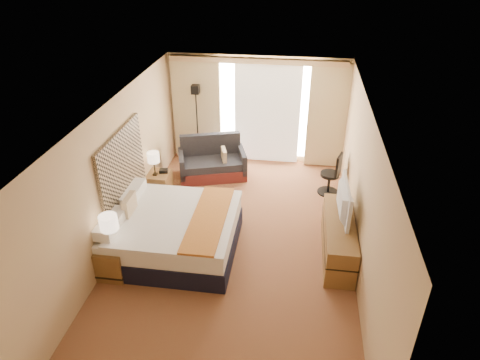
# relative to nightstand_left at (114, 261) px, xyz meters

# --- Properties ---
(floor) EXTENTS (4.20, 7.00, 0.02)m
(floor) POSITION_rel_nightstand_left_xyz_m (1.87, 1.05, -0.28)
(floor) COLOR maroon
(floor) RESTS_ON ground
(ceiling) EXTENTS (4.20, 7.00, 0.02)m
(ceiling) POSITION_rel_nightstand_left_xyz_m (1.87, 1.05, 2.33)
(ceiling) COLOR silver
(ceiling) RESTS_ON wall_back
(wall_back) EXTENTS (4.20, 0.02, 2.60)m
(wall_back) POSITION_rel_nightstand_left_xyz_m (1.87, 4.55, 1.02)
(wall_back) COLOR tan
(wall_back) RESTS_ON ground
(wall_left) EXTENTS (0.02, 7.00, 2.60)m
(wall_left) POSITION_rel_nightstand_left_xyz_m (-0.23, 1.05, 1.02)
(wall_left) COLOR tan
(wall_left) RESTS_ON ground
(wall_right) EXTENTS (0.02, 7.00, 2.60)m
(wall_right) POSITION_rel_nightstand_left_xyz_m (3.97, 1.05, 1.02)
(wall_right) COLOR tan
(wall_right) RESTS_ON ground
(headboard) EXTENTS (0.06, 1.85, 1.50)m
(headboard) POSITION_rel_nightstand_left_xyz_m (-0.19, 1.25, 1.01)
(headboard) COLOR black
(headboard) RESTS_ON wall_left
(nightstand_left) EXTENTS (0.45, 0.52, 0.55)m
(nightstand_left) POSITION_rel_nightstand_left_xyz_m (0.00, 0.00, 0.00)
(nightstand_left) COLOR brown
(nightstand_left) RESTS_ON floor
(nightstand_right) EXTENTS (0.45, 0.52, 0.55)m
(nightstand_right) POSITION_rel_nightstand_left_xyz_m (0.00, 2.50, 0.00)
(nightstand_right) COLOR brown
(nightstand_right) RESTS_ON floor
(media_dresser) EXTENTS (0.50, 1.80, 0.70)m
(media_dresser) POSITION_rel_nightstand_left_xyz_m (3.70, 1.05, 0.07)
(media_dresser) COLOR brown
(media_dresser) RESTS_ON floor
(window) EXTENTS (2.30, 0.02, 2.30)m
(window) POSITION_rel_nightstand_left_xyz_m (2.12, 4.52, 1.04)
(window) COLOR white
(window) RESTS_ON wall_back
(curtains) EXTENTS (4.12, 0.19, 2.56)m
(curtains) POSITION_rel_nightstand_left_xyz_m (1.87, 4.44, 1.13)
(curtains) COLOR beige
(curtains) RESTS_ON floor
(bed) EXTENTS (2.18, 1.99, 1.06)m
(bed) POSITION_rel_nightstand_left_xyz_m (0.81, 0.76, 0.11)
(bed) COLOR black
(bed) RESTS_ON floor
(loveseat) EXTENTS (1.69, 1.23, 0.95)m
(loveseat) POSITION_rel_nightstand_left_xyz_m (0.95, 3.54, 0.04)
(loveseat) COLOR maroon
(loveseat) RESTS_ON floor
(floor_lamp) EXTENTS (0.25, 0.25, 1.95)m
(floor_lamp) POSITION_rel_nightstand_left_xyz_m (0.46, 4.26, 1.10)
(floor_lamp) COLOR black
(floor_lamp) RESTS_ON floor
(desk_chair) EXTENTS (0.47, 0.47, 0.96)m
(desk_chair) POSITION_rel_nightstand_left_xyz_m (3.67, 3.13, 0.15)
(desk_chair) COLOR black
(desk_chair) RESTS_ON floor
(lamp_left) EXTENTS (0.29, 0.29, 0.61)m
(lamp_left) POSITION_rel_nightstand_left_xyz_m (0.03, 0.02, 0.75)
(lamp_left) COLOR black
(lamp_left) RESTS_ON nightstand_left
(lamp_right) EXTENTS (0.25, 0.25, 0.52)m
(lamp_right) POSITION_rel_nightstand_left_xyz_m (-0.05, 2.43, 0.68)
(lamp_right) COLOR black
(lamp_right) RESTS_ON nightstand_right
(tissue_box) EXTENTS (0.17, 0.17, 0.12)m
(tissue_box) POSITION_rel_nightstand_left_xyz_m (0.04, 0.06, 0.33)
(tissue_box) COLOR #8CB8D9
(tissue_box) RESTS_ON nightstand_left
(telephone) EXTENTS (0.20, 0.17, 0.07)m
(telephone) POSITION_rel_nightstand_left_xyz_m (0.10, 2.57, 0.31)
(telephone) COLOR black
(telephone) RESTS_ON nightstand_right
(television) EXTENTS (0.18, 1.09, 0.62)m
(television) POSITION_rel_nightstand_left_xyz_m (3.65, 1.25, 0.74)
(television) COLOR black
(television) RESTS_ON media_dresser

